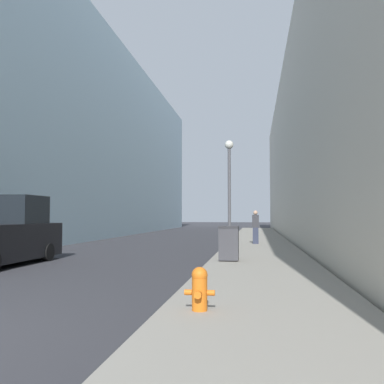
{
  "coord_description": "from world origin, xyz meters",
  "views": [
    {
      "loc": [
        5.62,
        -4.48,
        1.66
      ],
      "look_at": [
        2.4,
        17.28,
        2.87
      ],
      "focal_mm": 40.0,
      "sensor_mm": 36.0,
      "label": 1
    }
  ],
  "objects": [
    {
      "name": "sidewalk_right",
      "position": [
        5.83,
        18.0,
        0.07
      ],
      "size": [
        3.52,
        60.0,
        0.15
      ],
      "color": "gray",
      "rests_on": "ground"
    },
    {
      "name": "building_left_glass",
      "position": [
        -10.81,
        26.0,
        7.75
      ],
      "size": [
        12.0,
        60.0,
        15.5
      ],
      "color": "#99B7C6",
      "rests_on": "ground"
    },
    {
      "name": "building_right_stone",
      "position": [
        13.69,
        26.0,
        6.34
      ],
      "size": [
        12.0,
        60.0,
        12.68
      ],
      "color": "beige",
      "rests_on": "ground"
    },
    {
      "name": "fire_hydrant",
      "position": [
        4.73,
        2.34,
        0.51
      ],
      "size": [
        0.49,
        0.37,
        0.69
      ],
      "color": "orange",
      "rests_on": "sidewalk_right"
    },
    {
      "name": "trash_bin",
      "position": [
        4.74,
        9.89,
        0.75
      ],
      "size": [
        0.66,
        0.66,
        1.16
      ],
      "color": "#3D3D42",
      "rests_on": "sidewalk_right"
    },
    {
      "name": "lamppost",
      "position": [
        4.48,
        14.62,
        3.09
      ],
      "size": [
        0.39,
        0.39,
        4.88
      ],
      "color": "#4C4C51",
      "rests_on": "sidewalk_right"
    },
    {
      "name": "pickup_truck",
      "position": [
        -2.81,
        8.75,
        0.97
      ],
      "size": [
        2.09,
        5.41,
        2.36
      ],
      "color": "black",
      "rests_on": "ground"
    },
    {
      "name": "pedestrian_on_sidewalk",
      "position": [
        5.63,
        18.61,
        1.04
      ],
      "size": [
        0.36,
        0.23,
        1.77
      ],
      "color": "#2D3347",
      "rests_on": "sidewalk_right"
    }
  ]
}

